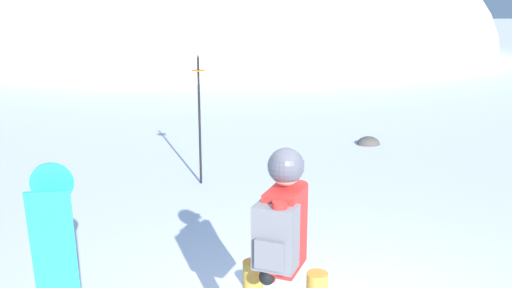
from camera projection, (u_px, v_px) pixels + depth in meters
The scene contains 5 objects.
ridge_peak_main at pixel (223, 53), 33.94m from camera, with size 32.57×29.31×17.01m.
snowboarder_main at pixel (283, 259), 3.80m from camera, with size 1.63×1.07×1.71m.
spare_snowboard at pixel (59, 281), 3.66m from camera, with size 0.28×0.21×1.65m.
piste_marker_near at pixel (199, 111), 8.17m from camera, with size 0.20×0.20×2.00m.
rock_dark at pixel (368, 144), 10.87m from camera, with size 0.47×0.40×0.33m.
Camera 1 is at (-1.20, -3.52, 2.61)m, focal length 38.28 mm.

